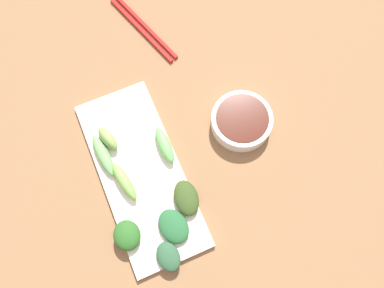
% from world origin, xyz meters
% --- Properties ---
extents(tabletop, '(2.10, 2.10, 0.02)m').
position_xyz_m(tabletop, '(0.00, 0.00, 0.01)').
color(tabletop, brown).
rests_on(tabletop, ground).
extents(sauce_bowl, '(0.13, 0.13, 0.04)m').
position_xyz_m(sauce_bowl, '(-0.11, -0.04, 0.04)').
color(sauce_bowl, white).
rests_on(sauce_bowl, tabletop).
extents(serving_plate, '(0.16, 0.39, 0.01)m').
position_xyz_m(serving_plate, '(0.13, -0.02, 0.03)').
color(serving_plate, silver).
rests_on(serving_plate, tabletop).
extents(broccoli_leafy_0, '(0.05, 0.06, 0.02)m').
position_xyz_m(broccoli_leafy_0, '(0.14, 0.16, 0.04)').
color(broccoli_leafy_0, '#284F34').
rests_on(broccoli_leafy_0, serving_plate).
extents(broccoli_leafy_1, '(0.06, 0.06, 0.03)m').
position_xyz_m(broccoli_leafy_1, '(0.19, 0.09, 0.05)').
color(broccoli_leafy_1, '#275920').
rests_on(broccoli_leafy_1, serving_plate).
extents(broccoli_stalk_2, '(0.04, 0.07, 0.03)m').
position_xyz_m(broccoli_stalk_2, '(0.16, -0.11, 0.05)').
color(broccoli_stalk_2, '#76A750').
rests_on(broccoli_stalk_2, serving_plate).
extents(broccoli_stalk_3, '(0.03, 0.10, 0.02)m').
position_xyz_m(broccoli_stalk_3, '(0.18, -0.08, 0.04)').
color(broccoli_stalk_3, '#63A158').
rests_on(broccoli_stalk_3, serving_plate).
extents(broccoli_stalk_4, '(0.03, 0.09, 0.03)m').
position_xyz_m(broccoli_stalk_4, '(0.06, -0.05, 0.05)').
color(broccoli_stalk_4, '#65B95B').
rests_on(broccoli_stalk_4, serving_plate).
extents(broccoli_leafy_5, '(0.07, 0.08, 0.02)m').
position_xyz_m(broccoli_leafy_5, '(0.11, 0.11, 0.04)').
color(broccoli_leafy_5, '#225930').
rests_on(broccoli_leafy_5, serving_plate).
extents(broccoli_stalk_6, '(0.04, 0.09, 0.03)m').
position_xyz_m(broccoli_stalk_6, '(0.16, -0.01, 0.05)').
color(broccoli_stalk_6, '#6FAB4B').
rests_on(broccoli_stalk_6, serving_plate).
extents(broccoli_leafy_7, '(0.06, 0.08, 0.02)m').
position_xyz_m(broccoli_leafy_7, '(0.06, 0.07, 0.04)').
color(broccoli_leafy_7, '#30451C').
rests_on(broccoli_leafy_7, serving_plate).
extents(chopsticks, '(0.09, 0.23, 0.01)m').
position_xyz_m(chopsticks, '(-0.01, -0.35, 0.02)').
color(chopsticks, '#B61412').
rests_on(chopsticks, tabletop).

